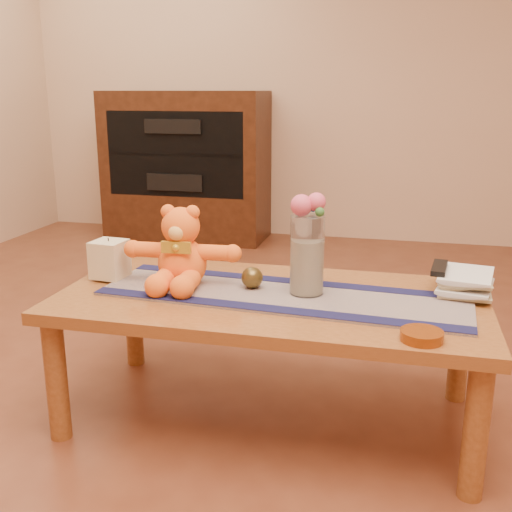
% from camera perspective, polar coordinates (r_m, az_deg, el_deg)
% --- Properties ---
extents(floor, '(5.50, 5.50, 0.00)m').
position_cam_1_polar(floor, '(2.20, 1.31, -14.80)').
color(floor, '#5B2B1A').
rests_on(floor, ground).
extents(wall_back, '(5.50, 0.00, 5.50)m').
position_cam_1_polar(wall_back, '(4.63, 9.22, 18.18)').
color(wall_back, tan).
rests_on(wall_back, floor).
extents(coffee_table_top, '(1.40, 0.70, 0.04)m').
position_cam_1_polar(coffee_table_top, '(2.02, 1.38, -4.20)').
color(coffee_table_top, brown).
rests_on(coffee_table_top, floor).
extents(table_leg_fl, '(0.07, 0.07, 0.41)m').
position_cam_1_polar(table_leg_fl, '(2.09, -18.23, -11.00)').
color(table_leg_fl, brown).
rests_on(table_leg_fl, floor).
extents(table_leg_fr, '(0.07, 0.07, 0.41)m').
position_cam_1_polar(table_leg_fr, '(1.82, 19.95, -15.24)').
color(table_leg_fr, brown).
rests_on(table_leg_fr, floor).
extents(table_leg_bl, '(0.07, 0.07, 0.41)m').
position_cam_1_polar(table_leg_bl, '(2.56, -11.42, -5.61)').
color(table_leg_bl, brown).
rests_on(table_leg_bl, floor).
extents(table_leg_br, '(0.07, 0.07, 0.41)m').
position_cam_1_polar(table_leg_br, '(2.34, 18.59, -8.12)').
color(table_leg_br, brown).
rests_on(table_leg_br, floor).
extents(persian_runner, '(1.22, 0.43, 0.01)m').
position_cam_1_polar(persian_runner, '(2.00, 2.50, -3.70)').
color(persian_runner, '#1A1D49').
rests_on(persian_runner, coffee_table_top).
extents(runner_border_near, '(1.20, 0.14, 0.00)m').
position_cam_1_polar(runner_border_near, '(1.86, 1.34, -4.94)').
color(runner_border_near, '#13143A').
rests_on(runner_border_near, persian_runner).
extents(runner_border_far, '(1.20, 0.14, 0.00)m').
position_cam_1_polar(runner_border_far, '(2.13, 3.52, -2.36)').
color(runner_border_far, '#13143A').
rests_on(runner_border_far, persian_runner).
extents(teddy_bear, '(0.40, 0.34, 0.26)m').
position_cam_1_polar(teddy_bear, '(2.09, -6.98, 0.86)').
color(teddy_bear, orange).
rests_on(teddy_bear, persian_runner).
extents(pillar_candle, '(0.12, 0.12, 0.13)m').
position_cam_1_polar(pillar_candle, '(2.22, -13.59, -0.27)').
color(pillar_candle, beige).
rests_on(pillar_candle, persian_runner).
extents(candle_wick, '(0.00, 0.00, 0.01)m').
position_cam_1_polar(candle_wick, '(2.20, -13.71, 1.53)').
color(candle_wick, black).
rests_on(candle_wick, pillar_candle).
extents(glass_vase, '(0.11, 0.11, 0.26)m').
position_cam_1_polar(glass_vase, '(1.97, 4.82, 0.08)').
color(glass_vase, silver).
rests_on(glass_vase, persian_runner).
extents(potpourri_fill, '(0.09, 0.09, 0.18)m').
position_cam_1_polar(potpourri_fill, '(1.98, 4.80, -1.01)').
color(potpourri_fill, beige).
rests_on(potpourri_fill, glass_vase).
extents(rose_left, '(0.07, 0.07, 0.07)m').
position_cam_1_polar(rose_left, '(1.93, 4.30, 4.77)').
color(rose_left, '#D74C69').
rests_on(rose_left, glass_vase).
extents(rose_right, '(0.06, 0.06, 0.06)m').
position_cam_1_polar(rose_right, '(1.94, 5.69, 5.08)').
color(rose_right, '#D74C69').
rests_on(rose_right, glass_vase).
extents(blue_flower_back, '(0.04, 0.04, 0.04)m').
position_cam_1_polar(blue_flower_back, '(1.97, 5.38, 4.76)').
color(blue_flower_back, '#4D67A8').
rests_on(blue_flower_back, glass_vase).
extents(blue_flower_side, '(0.04, 0.04, 0.04)m').
position_cam_1_polar(blue_flower_side, '(1.96, 4.15, 4.51)').
color(blue_flower_side, '#4D67A8').
rests_on(blue_flower_side, glass_vase).
extents(leaf_sprig, '(0.03, 0.03, 0.03)m').
position_cam_1_polar(leaf_sprig, '(1.91, 6.01, 4.13)').
color(leaf_sprig, '#33662D').
rests_on(leaf_sprig, glass_vase).
extents(bronze_ball, '(0.10, 0.10, 0.07)m').
position_cam_1_polar(bronze_ball, '(2.04, -0.37, -2.04)').
color(bronze_ball, '#4E3D1A').
rests_on(bronze_ball, persian_runner).
extents(book_bottom, '(0.18, 0.23, 0.02)m').
position_cam_1_polar(book_bottom, '(2.13, 16.71, -2.92)').
color(book_bottom, beige).
rests_on(book_bottom, coffee_table_top).
extents(book_lower, '(0.21, 0.25, 0.02)m').
position_cam_1_polar(book_lower, '(2.12, 16.87, -2.48)').
color(book_lower, beige).
rests_on(book_lower, book_bottom).
extents(book_upper, '(0.17, 0.22, 0.02)m').
position_cam_1_polar(book_upper, '(2.13, 16.63, -1.91)').
color(book_upper, beige).
rests_on(book_upper, book_lower).
extents(book_top, '(0.20, 0.25, 0.02)m').
position_cam_1_polar(book_top, '(2.12, 16.93, -1.48)').
color(book_top, beige).
rests_on(book_top, book_upper).
extents(tv_remote, '(0.06, 0.16, 0.02)m').
position_cam_1_polar(tv_remote, '(2.10, 16.84, -1.07)').
color(tv_remote, black).
rests_on(tv_remote, book_top).
extents(amber_dish, '(0.15, 0.15, 0.03)m').
position_cam_1_polar(amber_dish, '(1.71, 15.30, -7.24)').
color(amber_dish, '#BF5914').
rests_on(amber_dish, coffee_table_top).
extents(media_cabinet, '(1.20, 0.50, 1.10)m').
position_cam_1_polar(media_cabinet, '(4.66, -6.53, 8.40)').
color(media_cabinet, black).
rests_on(media_cabinet, floor).
extents(cabinet_cavity, '(1.02, 0.03, 0.61)m').
position_cam_1_polar(cabinet_cavity, '(4.43, -7.63, 9.44)').
color(cabinet_cavity, black).
rests_on(cabinet_cavity, media_cabinet).
extents(cabinet_shelf, '(1.02, 0.20, 0.02)m').
position_cam_1_polar(cabinet_shelf, '(4.51, -7.24, 9.55)').
color(cabinet_shelf, black).
rests_on(cabinet_shelf, media_cabinet).
extents(stereo_upper, '(0.42, 0.28, 0.10)m').
position_cam_1_polar(stereo_upper, '(4.51, -7.23, 12.08)').
color(stereo_upper, black).
rests_on(stereo_upper, media_cabinet).
extents(stereo_lower, '(0.42, 0.28, 0.12)m').
position_cam_1_polar(stereo_lower, '(4.55, -7.06, 7.10)').
color(stereo_lower, black).
rests_on(stereo_lower, media_cabinet).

